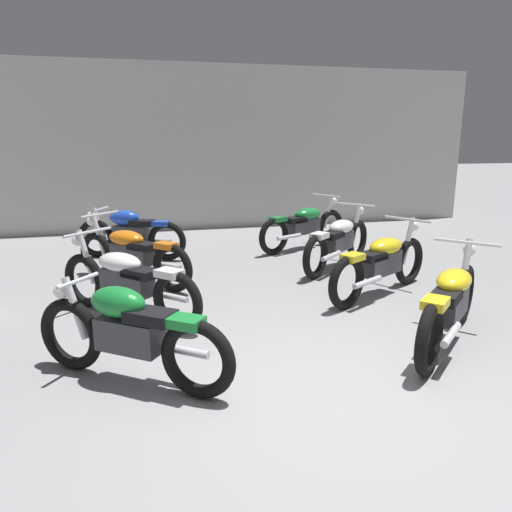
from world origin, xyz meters
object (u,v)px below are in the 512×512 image
Objects in this scene: motorcycle_left_row_2 at (131,253)px; motorcycle_right_row_0 at (450,302)px; motorcycle_left_row_0 at (129,332)px; motorcycle_left_row_3 at (130,233)px; motorcycle_left_row_1 at (126,280)px; motorcycle_right_row_2 at (339,240)px; motorcycle_right_row_3 at (304,225)px; motorcycle_right_row_1 at (382,262)px.

motorcycle_right_row_0 is at bearing -43.88° from motorcycle_left_row_2.
motorcycle_left_row_3 is (0.01, 4.52, 0.00)m from motorcycle_left_row_0.
motorcycle_left_row_1 is 1.00× the size of motorcycle_left_row_2.
motorcycle_left_row_0 is 0.96× the size of motorcycle_right_row_2.
motorcycle_right_row_0 is 4.50m from motorcycle_right_row_3.
motorcycle_right_row_2 reaches higher than motorcycle_left_row_3.
motorcycle_left_row_2 is at bearing 136.12° from motorcycle_right_row_0.
motorcycle_left_row_2 reaches higher than motorcycle_left_row_3.
motorcycle_left_row_1 is 4.34m from motorcycle_right_row_3.
motorcycle_right_row_1 is 0.97× the size of motorcycle_right_row_3.
motorcycle_right_row_2 is (0.02, 1.45, 0.00)m from motorcycle_right_row_1.
motorcycle_left_row_3 is 0.95× the size of motorcycle_right_row_1.
motorcycle_left_row_2 and motorcycle_right_row_1 have the same top height.
motorcycle_left_row_0 is at bearing -90.54° from motorcycle_left_row_2.
motorcycle_right_row_0 is 0.83× the size of motorcycle_right_row_3.
motorcycle_left_row_1 reaches higher than motorcycle_left_row_3.
motorcycle_left_row_3 is 1.11× the size of motorcycle_right_row_0.
motorcycle_left_row_2 is (0.03, 3.01, -0.01)m from motorcycle_left_row_0.
motorcycle_left_row_3 is 4.31m from motorcycle_right_row_1.
motorcycle_left_row_0 is at bearing -90.13° from motorcycle_left_row_3.
motorcycle_left_row_2 is 0.89× the size of motorcycle_left_row_3.
motorcycle_left_row_1 is 3.52m from motorcycle_right_row_0.
motorcycle_right_row_1 is at bearing 0.77° from motorcycle_left_row_1.
motorcycle_right_row_3 reaches higher than motorcycle_left_row_3.
motorcycle_right_row_1 is (3.22, 1.65, -0.01)m from motorcycle_left_row_0.
motorcycle_left_row_1 is 0.85× the size of motorcycle_right_row_1.
motorcycle_left_row_2 and motorcycle_right_row_0 have the same top height.
motorcycle_right_row_2 is at bearing 1.60° from motorcycle_left_row_2.
motorcycle_right_row_1 is at bearing 86.36° from motorcycle_right_row_0.
motorcycle_left_row_2 is at bearing 157.01° from motorcycle_right_row_1.
motorcycle_right_row_3 is (-0.07, 1.43, 0.00)m from motorcycle_right_row_2.
motorcycle_right_row_0 is at bearing -93.64° from motorcycle_right_row_1.
motorcycle_right_row_1 is 1.45m from motorcycle_right_row_2.
motorcycle_right_row_3 is (3.17, 4.53, -0.01)m from motorcycle_left_row_0.
motorcycle_right_row_2 is at bearing -87.12° from motorcycle_right_row_3.
motorcycle_right_row_2 is at bearing 43.71° from motorcycle_left_row_0.
motorcycle_right_row_3 reaches higher than motorcycle_left_row_0.
motorcycle_left_row_1 is 2.91m from motorcycle_left_row_3.
motorcycle_left_row_0 is 4.52m from motorcycle_left_row_3.
motorcycle_left_row_2 is 1.51m from motorcycle_left_row_3.
motorcycle_left_row_2 is at bearing -89.32° from motorcycle_left_row_3.
motorcycle_right_row_3 is (3.20, 2.92, 0.00)m from motorcycle_left_row_1.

